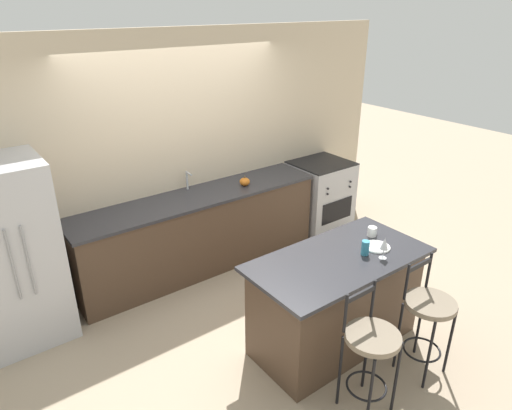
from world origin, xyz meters
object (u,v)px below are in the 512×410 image
Objects in this scene: oven_range at (320,194)px; coffee_mug at (372,231)px; bar_stool_far at (427,314)px; dinner_plate at (377,247)px; wine_glass at (384,244)px; pumpkin_decoration at (245,182)px; tumbler_cup at (365,248)px; refrigerator at (13,254)px; bar_stool_near at (370,348)px.

oven_range is 2.13m from coffee_mug.
bar_stool_far reaches higher than dinner_plate.
wine_glass is 2.06m from pumpkin_decoration.
wine_glass reaches higher than coffee_mug.
coffee_mug is 0.38m from tumbler_cup.
coffee_mug is (2.78, -1.75, 0.09)m from refrigerator.
tumbler_cup is at bearing -149.11° from coffee_mug.
bar_stool_far reaches higher than coffee_mug.
wine_glass is 1.69× the size of coffee_mug.
refrigerator is 3.13m from tumbler_cup.
tumbler_cup is at bearing -92.35° from pumpkin_decoration.
dinner_plate is (0.74, 0.60, 0.34)m from bar_stool_near.
refrigerator is 3.29m from coffee_mug.
oven_range is 3.21m from bar_stool_near.
refrigerator reaches higher than wine_glass.
oven_range is 2.46m from tumbler_cup.
tumbler_cup is at bearing 46.34° from bar_stool_near.
refrigerator is at bearing 135.52° from bar_stool_far.
pumpkin_decoration is at bearing 89.88° from wine_glass.
dinner_plate is at bearing 39.23° from bar_stool_near.
oven_range is 7.18× the size of tumbler_cup.
pumpkin_decoration is at bearing 91.20° from bar_stool_far.
coffee_mug is 0.94× the size of pumpkin_decoration.
dinner_plate is 0.19m from tumbler_cup.
bar_stool_near is 1.24m from coffee_mug.
bar_stool_near is at bearing 178.97° from bar_stool_far.
pumpkin_decoration is at bearing -0.39° from refrigerator.
refrigerator is at bearing 143.87° from dinner_plate.
pumpkin_decoration reaches higher than bar_stool_near.
pumpkin_decoration is (-0.05, 2.53, 0.39)m from bar_stool_far.
coffee_mug is (0.19, 0.79, 0.38)m from bar_stool_far.
dinner_plate is (2.64, -1.93, 0.06)m from refrigerator.
bar_stool_near is 2.62m from pumpkin_decoration.
pumpkin_decoration is (0.64, 2.51, 0.39)m from bar_stool_near.
bar_stool_far is 0.71m from dinner_plate.
oven_range is (3.84, 0.03, -0.40)m from refrigerator.
bar_stool_far is (2.59, -2.54, -0.28)m from refrigerator.
refrigerator is 1.84× the size of oven_range.
tumbler_cup is (-0.07, 0.14, -0.07)m from wine_glass.
pumpkin_decoration reaches higher than tumbler_cup.
oven_range is at bearing 58.12° from wine_glass.
refrigerator is at bearing 141.67° from tumbler_cup.
oven_range is 4.83× the size of wine_glass.
wine_glass is (2.53, -2.08, 0.19)m from refrigerator.
wine_glass is at bearing -121.88° from oven_range.
tumbler_cup is (-0.32, -0.19, 0.02)m from coffee_mug.
oven_range is at bearing 59.13° from coffee_mug.
coffee_mug is at bearing 76.54° from bar_stool_far.
refrigerator is 3.17m from bar_stool_near.
wine_glass is 1.59× the size of pumpkin_decoration.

